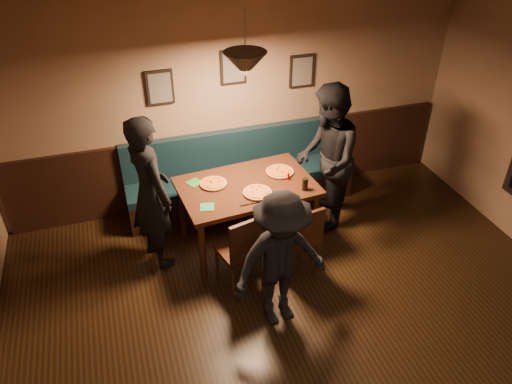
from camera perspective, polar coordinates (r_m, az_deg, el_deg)
ceiling at (r=2.87m, az=15.99°, el=9.26°), size 7.00×7.00×0.00m
wall_back at (r=6.38m, az=-2.61°, el=10.41°), size 6.00×0.00×6.00m
wainscot at (r=6.77m, az=-2.34°, el=3.30°), size 5.88×0.06×1.00m
booth_bench at (r=6.54m, az=-1.70°, el=2.16°), size 3.00×0.60×1.00m
picture_left at (r=6.09m, az=-10.96°, el=11.69°), size 0.32×0.04×0.42m
picture_center at (r=6.19m, az=-2.64°, el=14.13°), size 0.32×0.04×0.42m
picture_right at (r=6.52m, az=5.26°, el=13.65°), size 0.32×0.04×0.42m
pendant_lamp at (r=5.07m, az=-1.24°, el=14.44°), size 0.44×0.44×0.25m
dining_table at (r=5.94m, az=-1.03°, el=-2.51°), size 1.62×1.12×0.83m
chair_near_left at (r=5.33m, az=-1.91°, el=-6.49°), size 0.52×0.52×0.97m
chair_near_right at (r=5.50m, az=4.61°, el=-5.37°), size 0.48×0.48×0.94m
diner_left at (r=5.52m, az=-12.01°, el=-0.11°), size 0.65×0.78×1.83m
diner_right at (r=6.03m, az=8.08°, el=3.68°), size 1.00×1.11×1.88m
diner_front at (r=4.78m, az=2.86°, el=-7.93°), size 1.05×0.70×1.51m
pizza_a at (r=5.72m, az=-4.92°, el=0.98°), size 0.38×0.38×0.04m
pizza_b at (r=5.54m, az=0.16°, el=-0.04°), size 0.35×0.35×0.04m
pizza_c at (r=5.93m, az=2.74°, el=2.36°), size 0.33×0.33×0.04m
soda_glass at (r=5.61m, az=5.64°, el=0.91°), size 0.09×0.09×0.15m
tabasco_bottle at (r=5.78m, az=3.74°, el=1.89°), size 0.03×0.03×0.12m
napkin_a at (r=5.78m, az=-7.06°, el=1.07°), size 0.21×0.21×0.01m
napkin_b at (r=5.36m, az=-5.62°, el=-1.73°), size 0.18×0.18×0.01m
cutlery_set at (r=5.39m, az=-0.51°, el=-1.39°), size 0.19×0.03×0.00m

